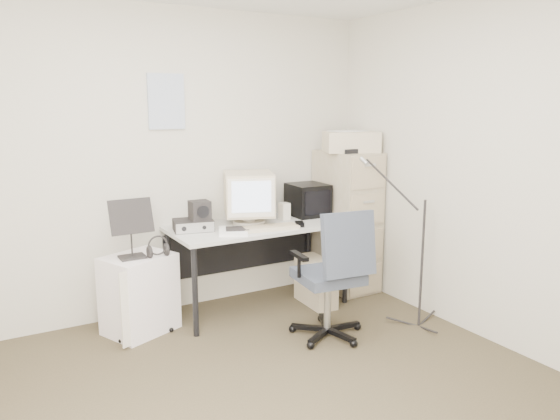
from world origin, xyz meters
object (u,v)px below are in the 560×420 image
office_chair (328,273)px  side_cart (139,294)px  desk (259,266)px  filing_cabinet (347,221)px

office_chair → side_cart: office_chair is taller
desk → side_cart: bearing=179.8°
desk → side_cart: (-1.04, 0.00, -0.06)m
side_cart → desk: bearing=-23.2°
office_chair → side_cart: (-1.20, 0.80, -0.19)m
filing_cabinet → office_chair: filing_cabinet is taller
filing_cabinet → desk: bearing=-178.2°
office_chair → filing_cabinet: bearing=53.3°
desk → side_cart: desk is taller
filing_cabinet → desk: size_ratio=0.87×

